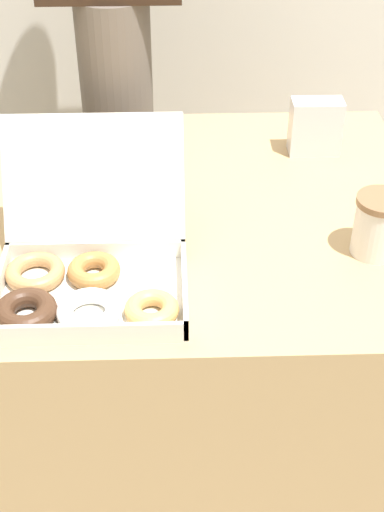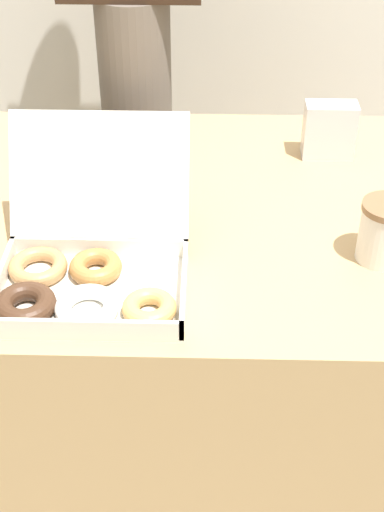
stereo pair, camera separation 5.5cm
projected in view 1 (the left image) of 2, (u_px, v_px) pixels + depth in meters
ground_plane at (156, 436)px, 1.87m from camera, size 14.00×14.00×0.00m
table at (152, 337)px, 1.66m from camera, size 1.15×0.85×0.72m
donut_box at (82, 274)px, 1.21m from camera, size 0.33×0.36×0.24m
coffee_cup at (378, 225)px, 1.29m from camera, size 0.09×0.09×0.12m
napkin_holder at (315, 127)px, 1.59m from camera, size 0.11×0.06×0.13m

